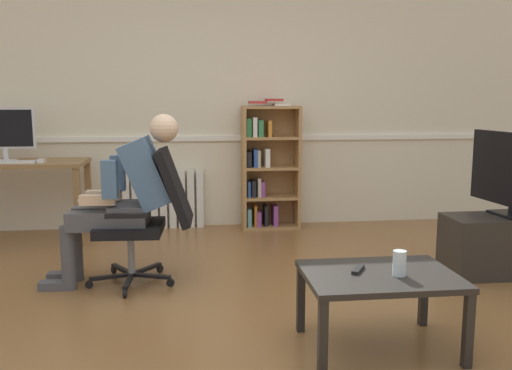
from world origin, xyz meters
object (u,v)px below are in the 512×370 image
imac_monitor (4,130)px  drinking_glass (399,263)px  person_seated (125,195)px  tv_stand (508,245)px  bookshelf (267,167)px  coffee_table (379,282)px  office_chair (150,212)px  keyboard (10,162)px  computer_desk (11,173)px  spare_remote (358,269)px  computer_mouse (41,161)px  radiator (159,200)px

imac_monitor → drinking_glass: bearing=-44.3°
person_seated → tv_stand: 2.90m
bookshelf → coffee_table: (0.20, -2.86, -0.26)m
bookshelf → office_chair: size_ratio=1.35×
keyboard → computer_desk: bearing=108.5°
spare_remote → imac_monitor: bearing=165.9°
computer_desk → office_chair: size_ratio=1.38×
computer_mouse → tv_stand: computer_mouse is taller
office_chair → drinking_glass: office_chair is taller
imac_monitor → coffee_table: imac_monitor is taller
office_chair → coffee_table: size_ratio=1.24×
computer_mouse → tv_stand: 4.00m
coffee_table → bookshelf: bearing=94.0°
computer_desk → coffee_table: size_ratio=1.70×
drinking_glass → spare_remote: size_ratio=0.88×
computer_mouse → tv_stand: bearing=-19.6°
office_chair → coffee_table: office_chair is taller
computer_mouse → bookshelf: size_ratio=0.08×
coffee_table → computer_mouse: bearing=133.4°
computer_mouse → coffee_table: size_ratio=0.13×
bookshelf → drinking_glass: (0.29, -2.91, -0.14)m
computer_desk → coffee_table: 3.69m
tv_stand → drinking_glass: drinking_glass is taller
coffee_table → drinking_glass: bearing=-31.2°
computer_desk → radiator: bearing=16.5°
computer_desk → drinking_glass: computer_desk is taller
keyboard → imac_monitor: bearing=115.2°
person_seated → drinking_glass: person_seated is taller
imac_monitor → person_seated: imac_monitor is taller
computer_mouse → coffee_table: 3.40m
computer_desk → spare_remote: size_ratio=9.03×
computer_desk → drinking_glass: size_ratio=10.25×
computer_mouse → bookshelf: bearing=10.9°
computer_mouse → bookshelf: bookshelf is taller
drinking_glass → spare_remote: bearing=152.3°
keyboard → spare_remote: keyboard is taller
office_chair → spare_remote: (1.17, -1.18, -0.10)m
keyboard → computer_mouse: bearing=4.4°
keyboard → office_chair: size_ratio=0.45×
keyboard → drinking_glass: bearing=-43.0°
computer_mouse → computer_desk: bearing=158.7°
coffee_table → spare_remote: bearing=155.4°
tv_stand → drinking_glass: size_ratio=7.29×
keyboard → tv_stand: (4.00, -1.31, -0.54)m
drinking_glass → tv_stand: bearing=41.3°
imac_monitor → office_chair: 2.07m
drinking_glass → bookshelf: bearing=95.6°
bookshelf → drinking_glass: bearing=-84.4°
drinking_glass → coffee_table: bearing=148.8°
radiator → coffee_table: (1.31, -2.96, 0.07)m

